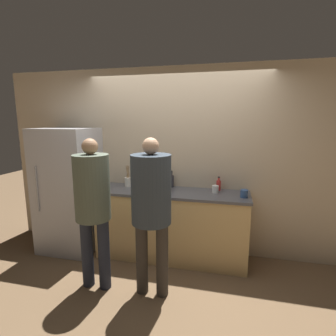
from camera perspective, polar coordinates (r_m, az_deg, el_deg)
ground_plane at (r=3.60m, az=-0.55°, el=-21.17°), size 14.00×14.00×0.00m
wall_back at (r=3.73m, az=1.80°, el=1.41°), size 5.20×0.06×2.60m
counter at (r=3.68m, az=0.77°, el=-12.11°), size 2.05×0.62×0.95m
refrigerator at (r=4.07m, az=-20.69°, el=-4.46°), size 0.78×0.72×1.77m
person_left at (r=2.97m, az=-16.07°, el=-6.67°), size 0.38×0.38×1.70m
person_center at (r=2.74m, az=-3.66°, el=-7.14°), size 0.41×0.41×1.71m
fruit_bowl at (r=3.59m, az=-1.81°, el=-3.93°), size 0.30×0.30×0.13m
utensil_crock at (r=3.80m, az=-8.69°, el=-2.89°), size 0.10×0.10×0.30m
bottle_red at (r=3.61m, az=10.95°, el=-3.62°), size 0.06×0.06×0.19m
bottle_dark at (r=3.71m, az=0.74°, el=-2.77°), size 0.07×0.07×0.24m
cup_blue at (r=3.36m, az=16.24°, el=-5.37°), size 0.09×0.09×0.10m
cup_white at (r=3.48m, az=10.27°, el=-4.55°), size 0.08×0.08×0.10m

